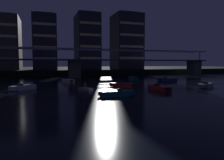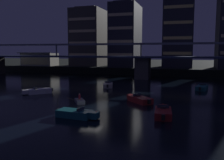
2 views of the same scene
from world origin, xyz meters
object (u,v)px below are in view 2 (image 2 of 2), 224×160
Objects in this scene: speedboat_near_left at (163,113)px; speedboat_far_center at (76,114)px; tower_central at (179,31)px; speedboat_mid_center at (108,85)px; speedboat_mid_right at (202,87)px; river_bridge at (143,62)px; tower_west_low at (90,38)px; speedboat_mid_left at (139,99)px; speedboat_near_right at (38,91)px; dinghy_with_paddler at (80,101)px; waterfront_pavilion at (40,59)px; tower_west_tall at (126,36)px.

speedboat_near_left is 9.70m from speedboat_far_center.
tower_central is 39.36m from speedboat_mid_center.
speedboat_mid_center is (-13.13, 19.89, 0.00)m from speedboat_near_left.
speedboat_mid_right is at bearing 60.61° from speedboat_far_center.
river_bridge reaches higher than speedboat_far_center.
tower_west_low reaches higher than speedboat_mid_left.
speedboat_near_right is 18.19m from speedboat_mid_left.
speedboat_far_center is (-0.05, -40.12, -4.17)m from river_bridge.
speedboat_mid_right and speedboat_far_center have the same top height.
speedboat_mid_center is at bearing 99.83° from speedboat_far_center.
speedboat_near_left is at bearing 20.30° from speedboat_far_center.
dinghy_with_paddler is at bearing -25.83° from speedboat_near_right.
waterfront_pavilion reaches higher than speedboat_mid_center.
tower_west_low is at bearing 178.81° from tower_central.
river_bridge is 8.20× the size of waterfront_pavilion.
speedboat_far_center is at bearing -81.16° from tower_west_tall.
speedboat_mid_right is 1.00× the size of speedboat_far_center.
dinghy_with_paddler is (-12.03, 3.78, -0.14)m from speedboat_near_left.
speedboat_mid_center is at bearing 51.23° from speedboat_near_right.
tower_west_tall is at bearing 108.66° from speedboat_near_left.
waterfront_pavilion is 2.37× the size of speedboat_far_center.
river_bridge is at bearing -16.83° from waterfront_pavilion.
dinghy_with_paddler is at bearing 162.54° from speedboat_near_left.
speedboat_mid_right is 28.93m from speedboat_far_center.
speedboat_near_left is 1.19× the size of speedboat_mid_left.
speedboat_near_left is at bearing -60.21° from tower_west_low.
waterfront_pavilion is 57.94m from dinghy_with_paddler.
waterfront_pavilion reaches higher than speedboat_near_right.
speedboat_near_right and speedboat_mid_left have the same top height.
speedboat_near_right is (-21.20, -46.25, -13.16)m from tower_central.
speedboat_mid_right is 24.89m from dinghy_with_paddler.
speedboat_mid_center is at bearing 124.68° from speedboat_mid_left.
waterfront_pavilion is (-47.48, -6.26, -9.13)m from tower_central.
tower_west_tall reaches higher than speedboat_near_right.
tower_west_low is at bearing 110.91° from dinghy_with_paddler.
waterfront_pavilion is 65.35m from speedboat_far_center.
tower_central is at bearing 82.03° from speedboat_far_center.
tower_central is at bearing 77.76° from dinghy_with_paddler.
tower_west_tall reaches higher than river_bridge.
tower_central is at bearing 70.82° from speedboat_mid_center.
speedboat_near_left is 1.01× the size of speedboat_mid_center.
speedboat_mid_left and speedboat_far_center have the same top height.
tower_central reaches higher than speedboat_near_right.
tower_central is at bearing 86.31° from speedboat_mid_left.
speedboat_mid_center is 1.87× the size of dinghy_with_paddler.
speedboat_mid_right is (6.03, -33.09, -13.16)m from tower_central.
river_bridge is 19.93m from tower_west_tall.
speedboat_near_right is 1.01× the size of speedboat_mid_left.
speedboat_mid_left is 0.85× the size of speedboat_mid_center.
speedboat_mid_right is at bearing -79.66° from tower_central.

